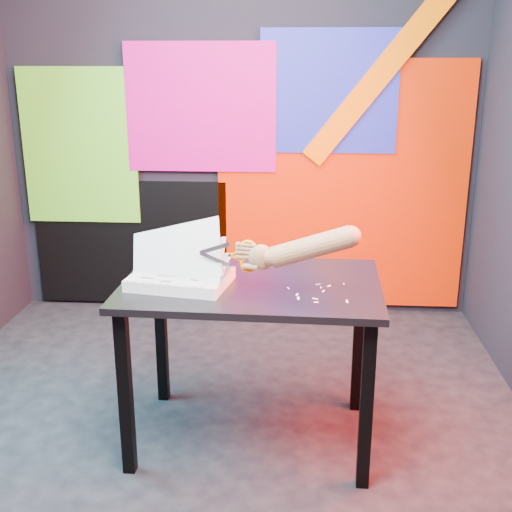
{
  "coord_description": "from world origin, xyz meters",
  "views": [
    {
      "loc": [
        0.38,
        -2.63,
        1.66
      ],
      "look_at": [
        0.21,
        -0.11,
        0.87
      ],
      "focal_mm": 45.0,
      "sensor_mm": 36.0,
      "label": 1
    }
  ],
  "objects": [
    {
      "name": "paper_clippings",
      "position": [
        0.46,
        -0.22,
        0.75
      ],
      "size": [
        0.24,
        0.23,
        0.0
      ],
      "color": "white",
      "rests_on": "work_table"
    },
    {
      "name": "work_table",
      "position": [
        0.19,
        -0.09,
        0.65
      ],
      "size": [
        1.1,
        0.75,
        0.75
      ],
      "rotation": [
        0.0,
        0.0,
        -0.03
      ],
      "color": "black",
      "rests_on": "ground"
    },
    {
      "name": "scissors",
      "position": [
        0.17,
        -0.21,
        0.9
      ],
      "size": [
        0.24,
        0.05,
        0.14
      ],
      "rotation": [
        0.0,
        0.0,
        -0.19
      ],
      "color": "silver",
      "rests_on": "printout_stack"
    },
    {
      "name": "hand_forearm",
      "position": [
        0.4,
        -0.25,
        0.95
      ],
      "size": [
        0.48,
        0.15,
        0.21
      ],
      "rotation": [
        0.0,
        0.0,
        -0.19
      ],
      "color": "#97643A",
      "rests_on": "work_table"
    },
    {
      "name": "backdrop",
      "position": [
        0.06,
        1.46,
        0.96
      ],
      "size": [
        2.88,
        0.05,
        2.08
      ],
      "color": "red",
      "rests_on": "ground"
    },
    {
      "name": "printout_stack",
      "position": [
        -0.11,
        -0.15,
        0.78
      ],
      "size": [
        0.44,
        0.35,
        0.3
      ],
      "rotation": [
        0.0,
        0.0,
        -0.17
      ],
      "color": "silver",
      "rests_on": "work_table"
    },
    {
      "name": "room",
      "position": [
        0.0,
        0.0,
        1.35
      ],
      "size": [
        3.01,
        3.01,
        2.71
      ],
      "color": "black",
      "rests_on": "ground"
    }
  ]
}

